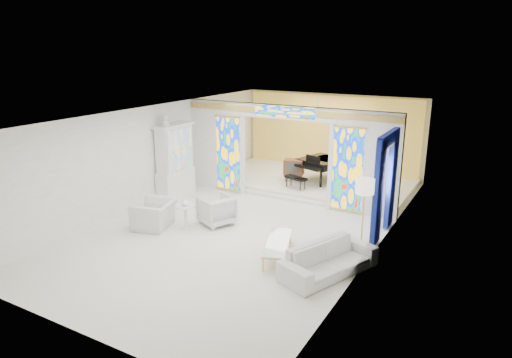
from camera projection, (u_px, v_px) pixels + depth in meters
The scene contains 24 objects.
floor at pixel (253, 220), 12.79m from camera, with size 12.00×12.00×0.00m, color white.
ceiling at pixel (253, 113), 11.95m from camera, with size 7.00×12.00×0.02m, color white.
wall_back at pixel (331, 133), 17.38m from camera, with size 7.00×0.02×3.00m, color white.
wall_front at pixel (69, 252), 7.36m from camera, with size 7.00×0.02×3.00m, color white.
wall_left at pixel (155, 154), 14.02m from camera, with size 0.02×12.00×3.00m, color white.
wall_right at pixel (382, 188), 10.71m from camera, with size 0.02×12.00×3.00m, color white.
partition_wall at pixel (286, 149), 13.99m from camera, with size 7.00×0.22×3.00m.
stained_glass_left at pixel (228, 154), 14.96m from camera, with size 0.90×0.04×2.40m, color gold.
stained_glass_right at pixel (348, 170), 13.04m from camera, with size 0.90×0.04×2.40m, color gold.
stained_glass_transom at pixel (285, 112), 13.58m from camera, with size 2.00×0.04×0.34m, color gold.
alcove_platform at pixel (311, 181), 16.19m from camera, with size 6.80×3.80×0.18m, color white.
gold_curtain_back at pixel (330, 134), 17.28m from camera, with size 6.70×0.10×2.90m, color #EAD151.
chandelier at pixel (318, 113), 15.32m from camera, with size 0.48×0.48×0.30m, color gold.
blue_drapes at pixel (386, 177), 11.32m from camera, with size 0.14×1.85×2.65m.
china_cabinet at pixel (175, 162), 14.48m from camera, with size 0.56×1.46×2.72m.
armchair_left at pixel (155, 214), 12.23m from camera, with size 1.11×0.97×0.72m, color silver.
armchair_right at pixel (216, 210), 12.44m from camera, with size 0.84×0.87×0.79m, color white.
sofa at pixel (329, 259), 9.70m from camera, with size 2.26×0.88×0.66m, color silver.
side_table at pixel (186, 214), 12.11m from camera, with size 0.67×0.67×0.64m.
vase at pixel (185, 202), 12.02m from camera, with size 0.18×0.18×0.19m, color silver.
coffee_table at pixel (278, 243), 10.47m from camera, with size 1.06×1.76×0.38m.
floor_lamp at pixel (365, 190), 10.51m from camera, with size 0.48×0.48×1.77m.
grand_piano at pixel (326, 163), 15.73m from camera, with size 2.00×2.53×0.97m.
tv_console at pixel (294, 167), 15.77m from camera, with size 0.74×0.58×0.77m.
Camera 1 is at (5.95, -10.37, 4.69)m, focal length 32.00 mm.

